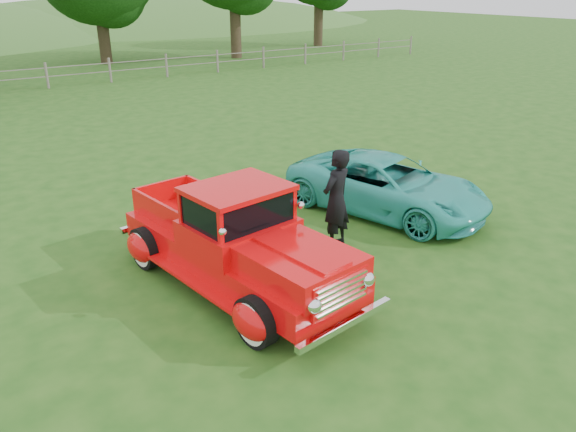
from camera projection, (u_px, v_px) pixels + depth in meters
ground at (345, 273)px, 9.82m from camera, size 140.00×140.00×0.00m
fence_line at (47, 75)px, 26.37m from camera, size 48.00×0.12×1.20m
red_pickup at (237, 242)px, 9.13m from camera, size 2.71×5.17×1.78m
teal_sedan at (387, 185)px, 12.20m from camera, size 3.25×4.85×1.23m
man at (336, 199)px, 10.44m from camera, size 0.81×0.66×1.92m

